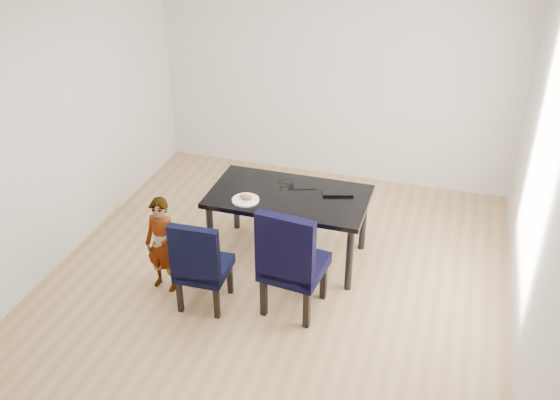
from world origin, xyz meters
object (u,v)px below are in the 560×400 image
(child, at_px, (162,245))
(chair_right, at_px, (295,258))
(dining_table, at_px, (288,226))
(plate, at_px, (246,200))
(laptop, at_px, (338,191))
(chair_left, at_px, (204,261))

(child, bearing_deg, chair_right, 10.46)
(dining_table, bearing_deg, child, -139.38)
(chair_right, bearing_deg, plate, 147.23)
(dining_table, xyz_separation_m, laptop, (0.46, 0.19, 0.39))
(child, distance_m, plate, 0.92)
(chair_right, height_order, laptop, chair_right)
(chair_left, distance_m, chair_right, 0.85)
(plate, bearing_deg, chair_left, -102.68)
(child, distance_m, laptop, 1.83)
(chair_left, bearing_deg, dining_table, 58.54)
(chair_left, height_order, plate, chair_left)
(dining_table, xyz_separation_m, plate, (-0.37, -0.24, 0.38))
(chair_left, distance_m, plate, 0.79)
(child, xyz_separation_m, laptop, (1.47, 1.05, 0.27))
(plate, bearing_deg, dining_table, 33.15)
(child, height_order, plate, child)
(chair_right, bearing_deg, child, -170.07)
(chair_left, height_order, child, child)
(chair_left, relative_size, chair_right, 0.85)
(plate, relative_size, laptop, 0.87)
(plate, xyz_separation_m, laptop, (0.84, 0.44, 0.00))
(plate, height_order, laptop, laptop)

